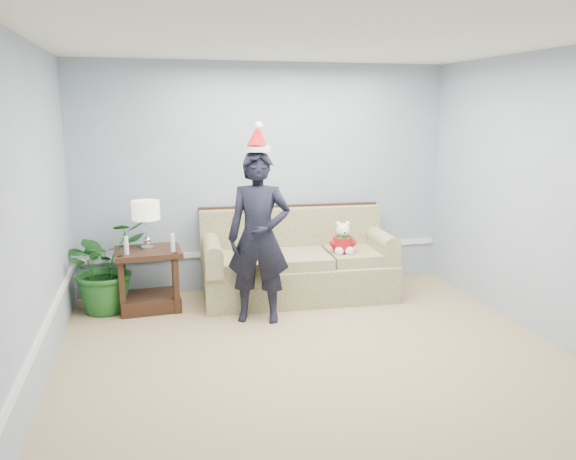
# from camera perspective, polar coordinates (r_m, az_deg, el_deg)

# --- Properties ---
(room_shell) EXTENTS (4.54, 5.04, 2.74)m
(room_shell) POSITION_cam_1_polar(r_m,az_deg,el_deg) (4.38, 4.42, 1.56)
(room_shell) COLOR tan
(room_shell) RESTS_ON ground
(wainscot_trim) EXTENTS (4.49, 4.99, 0.06)m
(wainscot_trim) POSITION_cam_1_polar(r_m,az_deg,el_deg) (5.54, -11.40, -6.02)
(wainscot_trim) COLOR white
(wainscot_trim) RESTS_ON room_shell
(sofa) EXTENTS (2.24, 1.05, 1.03)m
(sofa) POSITION_cam_1_polar(r_m,az_deg,el_deg) (6.59, 0.93, -3.61)
(sofa) COLOR #51602D
(sofa) RESTS_ON room_shell
(side_table) EXTENTS (0.73, 0.62, 0.67)m
(side_table) POSITION_cam_1_polar(r_m,az_deg,el_deg) (6.36, -13.87, -5.52)
(side_table) COLOR #392014
(side_table) RESTS_ON room_shell
(table_lamp) EXTENTS (0.30, 0.30, 0.53)m
(table_lamp) POSITION_cam_1_polar(r_m,az_deg,el_deg) (6.21, -14.25, 1.76)
(table_lamp) COLOR silver
(table_lamp) RESTS_ON side_table
(candle_pair) EXTENTS (0.52, 0.05, 0.19)m
(candle_pair) POSITION_cam_1_polar(r_m,az_deg,el_deg) (6.08, -13.87, -1.46)
(candle_pair) COLOR silver
(candle_pair) RESTS_ON side_table
(houseplant) EXTENTS (1.19, 1.18, 1.00)m
(houseplant) POSITION_cam_1_polar(r_m,az_deg,el_deg) (6.38, -18.08, -3.47)
(houseplant) COLOR #1F5C20
(houseplant) RESTS_ON room_shell
(man) EXTENTS (0.74, 0.59, 1.76)m
(man) POSITION_cam_1_polar(r_m,az_deg,el_deg) (5.70, -2.98, -0.78)
(man) COLOR black
(man) RESTS_ON room_shell
(santa_hat) EXTENTS (0.33, 0.35, 0.30)m
(santa_hat) POSITION_cam_1_polar(r_m,az_deg,el_deg) (5.58, -3.12, 9.28)
(santa_hat) COLOR white
(santa_hat) RESTS_ON man
(teddy_bear) EXTENTS (0.26, 0.28, 0.37)m
(teddy_bear) POSITION_cam_1_polar(r_m,az_deg,el_deg) (6.45, 5.59, -1.18)
(teddy_bear) COLOR white
(teddy_bear) RESTS_ON sofa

